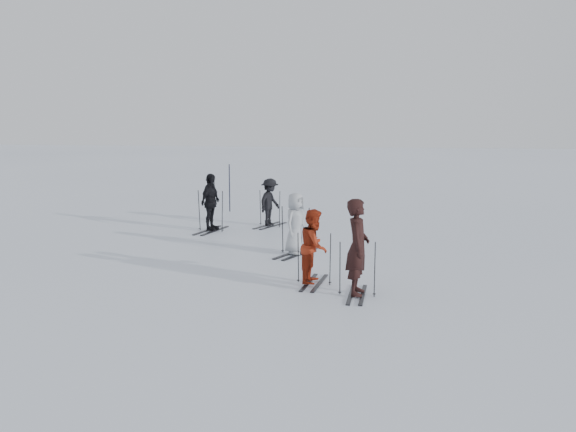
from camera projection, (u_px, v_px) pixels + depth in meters
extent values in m
plane|color=silver|center=(282.00, 260.00, 16.51)|extent=(120.00, 120.00, 0.00)
imported|color=black|center=(358.00, 248.00, 13.14)|extent=(0.49, 0.74, 1.99)
imported|color=maroon|center=(314.00, 247.00, 14.10)|extent=(0.69, 0.85, 1.64)
imported|color=#9EA3A8|center=(295.00, 224.00, 17.10)|extent=(0.78, 0.93, 1.63)
imported|color=black|center=(211.00, 203.00, 20.56)|extent=(0.66, 1.14, 1.83)
imported|color=black|center=(270.00, 203.00, 21.51)|extent=(0.92, 1.16, 1.58)
cylinder|color=black|center=(230.00, 188.00, 24.78)|extent=(0.05, 0.05, 1.84)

